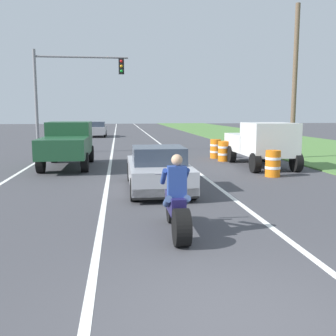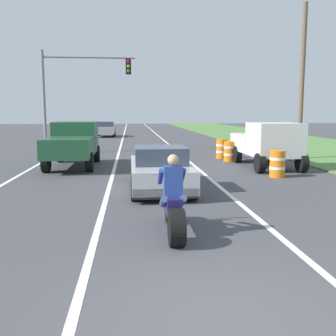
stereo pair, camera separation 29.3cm
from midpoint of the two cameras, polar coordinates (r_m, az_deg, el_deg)
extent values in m
plane|color=#424247|center=(4.91, 8.95, -21.45)|extent=(160.00, 160.00, 0.00)
cube|color=white|center=(24.57, -16.95, 2.17)|extent=(0.14, 120.00, 0.01)
cube|color=white|center=(24.40, -0.03, 2.48)|extent=(0.14, 120.00, 0.01)
cube|color=white|center=(24.22, -8.52, 2.35)|extent=(0.14, 120.00, 0.01)
cube|color=#517F3D|center=(27.55, 21.36, 2.63)|extent=(10.00, 120.00, 0.06)
cylinder|color=black|center=(7.15, 0.81, -8.69)|extent=(0.28, 0.69, 0.69)
cylinder|color=black|center=(8.64, -0.63, -5.94)|extent=(0.12, 0.63, 0.63)
cube|color=#1E194C|center=(7.87, -0.03, -5.12)|extent=(0.28, 1.10, 0.36)
cylinder|color=#B2B2B7|center=(8.48, -0.58, -3.67)|extent=(0.08, 0.36, 0.73)
cylinder|color=#A5A5AA|center=(8.38, -0.56, -0.82)|extent=(0.70, 0.05, 0.05)
cube|color=navy|center=(7.55, 0.19, -1.97)|extent=(0.36, 0.24, 0.60)
sphere|color=tan|center=(7.49, 0.19, 1.19)|extent=(0.22, 0.22, 0.22)
cylinder|color=#384C7A|center=(7.64, -1.19, -4.92)|extent=(0.14, 0.47, 0.32)
cylinder|color=navy|center=(7.81, -1.70, -1.26)|extent=(0.10, 0.51, 0.40)
cylinder|color=#384C7A|center=(7.68, 1.50, -4.84)|extent=(0.14, 0.47, 0.32)
cylinder|color=navy|center=(7.86, 1.50, -1.20)|extent=(0.10, 0.51, 0.40)
cube|color=#B7B7BC|center=(12.30, -2.18, -0.69)|extent=(1.80, 4.30, 0.64)
cube|color=#333D4C|center=(12.03, -2.11, 1.90)|extent=(1.56, 1.70, 0.52)
cube|color=black|center=(10.33, -1.17, -3.74)|extent=(1.76, 0.20, 0.28)
cylinder|color=black|center=(13.87, -6.05, -0.59)|extent=(0.24, 0.64, 0.64)
cylinder|color=black|center=(13.99, 0.51, -0.46)|extent=(0.24, 0.64, 0.64)
cylinder|color=black|center=(10.72, -5.69, -3.17)|extent=(0.24, 0.64, 0.64)
cylinder|color=black|center=(10.88, 2.78, -2.97)|extent=(0.24, 0.64, 0.64)
cube|color=#1E4C2D|center=(18.72, -14.61, 4.41)|extent=(1.90, 2.10, 1.40)
cube|color=#333D4C|center=(19.05, -14.52, 5.64)|extent=(1.67, 0.29, 0.57)
cube|color=#1E4C2D|center=(16.52, -15.56, 2.87)|extent=(1.90, 2.70, 0.80)
cylinder|color=black|center=(19.71, -16.73, 1.94)|extent=(0.28, 0.80, 0.80)
cylinder|color=black|center=(19.50, -11.69, 2.05)|extent=(0.28, 0.80, 0.80)
cylinder|color=black|center=(16.44, -18.63, 0.68)|extent=(0.28, 0.80, 0.80)
cylinder|color=black|center=(16.18, -12.59, 0.80)|extent=(0.28, 0.80, 0.80)
cube|color=silver|center=(16.97, 14.11, 4.07)|extent=(1.90, 2.10, 1.40)
cube|color=#333D4C|center=(16.62, 14.60, 5.30)|extent=(1.67, 0.29, 0.57)
cube|color=silver|center=(19.10, 11.64, 3.68)|extent=(1.90, 2.70, 0.80)
cylinder|color=black|center=(16.66, 17.79, 0.81)|extent=(0.28, 0.80, 0.80)
cylinder|color=black|center=(16.01, 12.14, 0.73)|extent=(0.28, 0.80, 0.80)
cylinder|color=black|center=(19.73, 13.70, 2.06)|extent=(0.28, 0.80, 0.80)
cylinder|color=black|center=(19.18, 8.84, 2.02)|extent=(0.28, 0.80, 0.80)
cylinder|color=gray|center=(24.28, -19.07, 9.09)|extent=(0.18, 0.18, 6.00)
cylinder|color=gray|center=(24.09, -12.87, 15.55)|extent=(5.37, 0.12, 0.12)
cube|color=black|center=(23.92, -7.21, 14.54)|extent=(0.32, 0.24, 0.90)
sphere|color=red|center=(23.82, -7.22, 15.24)|extent=(0.16, 0.16, 0.16)
sphere|color=orange|center=(23.79, -7.21, 14.57)|extent=(0.16, 0.16, 0.16)
sphere|color=green|center=(23.76, -7.19, 13.90)|extent=(0.16, 0.16, 0.16)
cylinder|color=brown|center=(21.31, 17.65, 11.77)|extent=(0.24, 0.24, 7.80)
cylinder|color=orange|center=(15.18, 14.56, 0.64)|extent=(0.56, 0.56, 1.00)
cylinder|color=white|center=(15.15, 14.59, 1.39)|extent=(0.58, 0.58, 0.10)
cylinder|color=white|center=(15.20, 14.54, 0.08)|extent=(0.58, 0.58, 0.10)
cylinder|color=orange|center=(19.57, 7.73, 2.46)|extent=(0.56, 0.56, 1.00)
cylinder|color=white|center=(19.55, 7.74, 3.05)|extent=(0.58, 0.58, 0.10)
cylinder|color=white|center=(19.58, 7.72, 2.03)|extent=(0.58, 0.58, 0.10)
cylinder|color=orange|center=(20.76, 6.57, 2.81)|extent=(0.56, 0.56, 1.00)
cylinder|color=white|center=(20.74, 6.58, 3.36)|extent=(0.58, 0.58, 0.10)
cylinder|color=white|center=(20.78, 6.56, 2.40)|extent=(0.58, 0.58, 0.10)
cube|color=#99999E|center=(39.51, -10.55, 5.46)|extent=(1.76, 4.00, 0.70)
cube|color=#333D4C|center=(39.29, -10.59, 6.32)|extent=(1.56, 2.00, 0.50)
cylinder|color=black|center=(40.97, -11.55, 5.04)|extent=(0.20, 0.60, 0.60)
cylinder|color=black|center=(40.88, -9.31, 5.09)|extent=(0.20, 0.60, 0.60)
cylinder|color=black|center=(38.19, -11.86, 4.81)|extent=(0.20, 0.60, 0.60)
cylinder|color=black|center=(38.09, -9.45, 4.86)|extent=(0.20, 0.60, 0.60)
camera|label=1|loc=(0.15, -90.84, -0.12)|focal=41.64mm
camera|label=2|loc=(0.15, 89.16, 0.12)|focal=41.64mm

